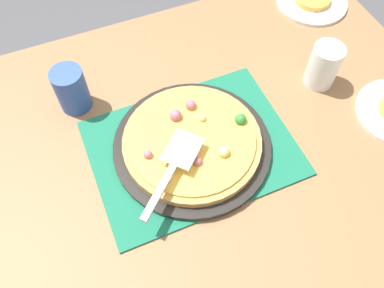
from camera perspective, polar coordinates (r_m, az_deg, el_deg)
ground_plane at (r=1.65m, az=0.00°, el=-14.40°), size 8.00×8.00×0.00m
dining_table at (r=1.05m, az=0.00°, el=-3.74°), size 1.40×1.00×0.75m
placemat at (r=0.96m, az=0.00°, el=-0.54°), size 0.48×0.36×0.01m
pizza_pan at (r=0.95m, az=0.00°, el=-0.22°), size 0.38×0.38×0.01m
pizza at (r=0.93m, az=0.04°, el=0.49°), size 0.33×0.33×0.05m
plate_near_left at (r=1.37m, az=16.91°, el=19.04°), size 0.22×0.22×0.01m
cup_far at (r=1.04m, az=-17.04°, el=7.54°), size 0.08×0.08×0.12m
cup_corner at (r=1.10m, az=18.49°, el=10.71°), size 0.08×0.08×0.12m
pizza_server at (r=0.86m, az=-2.74°, el=-3.24°), size 0.20×0.19×0.01m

